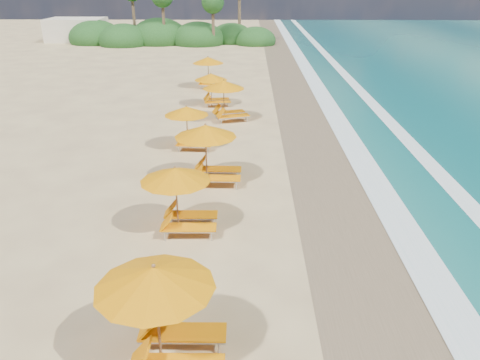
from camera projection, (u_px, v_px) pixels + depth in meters
name	position (u px, v px, depth m)	size (l,w,h in m)	color
ground	(240.00, 210.00, 17.24)	(160.00, 160.00, 0.00)	#D3B67C
wet_sand	(350.00, 211.00, 17.17)	(4.00, 160.00, 0.01)	#7F694C
surf_foam	(426.00, 211.00, 17.11)	(4.00, 160.00, 0.01)	white
station_3	(167.00, 309.00, 9.92)	(2.75, 2.53, 2.55)	olive
station_4	(182.00, 195.00, 15.37)	(2.52, 2.33, 2.32)	olive
station_5	(211.00, 150.00, 19.03)	(2.72, 2.51, 2.52)	olive
station_6	(190.00, 125.00, 22.93)	(2.40, 2.24, 2.17)	olive
station_7	(227.00, 98.00, 27.36)	(3.09, 3.02, 2.44)	olive
station_8	(214.00, 87.00, 30.62)	(2.55, 2.42, 2.15)	olive
station_9	(211.00, 70.00, 35.36)	(2.98, 2.90, 2.37)	olive
treeline	(167.00, 35.00, 58.80)	(25.80, 8.80, 9.74)	#163D14
beach_building	(77.00, 30.00, 61.14)	(7.00, 5.00, 2.80)	beige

